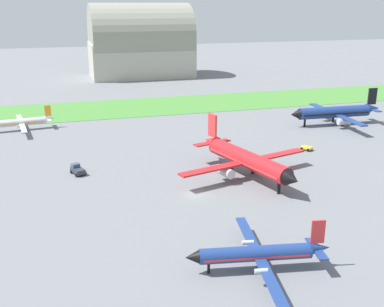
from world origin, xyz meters
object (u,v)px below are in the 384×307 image
at_px(airplane_parked_jet_far, 336,112).
at_px(airplane_taxiing_turboprop, 21,122).
at_px(baggage_cart_near_gate, 307,148).
at_px(airplane_midfield_jet, 246,159).
at_px(airplane_foreground_turboprop, 259,253).
at_px(pushback_tug_midfield, 77,170).

relative_size(airplane_parked_jet_far, airplane_taxiing_turboprop, 1.36).
bearing_deg(baggage_cart_near_gate, airplane_parked_jet_far, 102.23).
distance_m(airplane_midfield_jet, airplane_taxiing_turboprop, 66.35).
xyz_separation_m(airplane_parked_jet_far, baggage_cart_near_gate, (-19.64, -19.10, -2.97)).
xyz_separation_m(airplane_foreground_turboprop, pushback_tug_midfield, (-20.07, 42.68, -1.50)).
bearing_deg(airplane_taxiing_turboprop, airplane_parked_jet_far, 160.50).
distance_m(airplane_foreground_turboprop, pushback_tug_midfield, 47.18).
distance_m(airplane_taxiing_turboprop, pushback_tug_midfield, 40.61).
bearing_deg(airplane_midfield_jet, airplane_parked_jet_far, 112.84).
height_order(airplane_parked_jet_far, airplane_midfield_jet, airplane_midfield_jet).
bearing_deg(airplane_foreground_turboprop, airplane_midfield_jet, -99.94).
distance_m(airplane_midfield_jet, airplane_foreground_turboprop, 33.45).
relative_size(airplane_taxiing_turboprop, airplane_foreground_turboprop, 0.93).
height_order(baggage_cart_near_gate, pushback_tug_midfield, pushback_tug_midfield).
bearing_deg(airplane_foreground_turboprop, baggage_cart_near_gate, -116.11).
distance_m(airplane_parked_jet_far, airplane_foreground_turboprop, 81.26).
distance_m(airplane_parked_jet_far, baggage_cart_near_gate, 27.55).
relative_size(airplane_parked_jet_far, pushback_tug_midfield, 6.96).
height_order(airplane_midfield_jet, airplane_taxiing_turboprop, airplane_midfield_jet).
height_order(airplane_parked_jet_far, airplane_taxiing_turboprop, airplane_parked_jet_far).
height_order(airplane_taxiing_turboprop, baggage_cart_near_gate, airplane_taxiing_turboprop).
height_order(airplane_taxiing_turboprop, pushback_tug_midfield, airplane_taxiing_turboprop).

